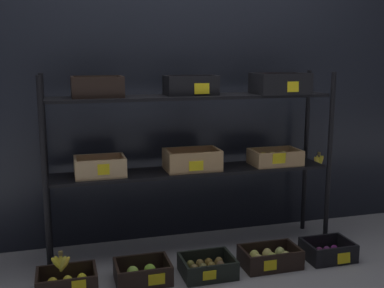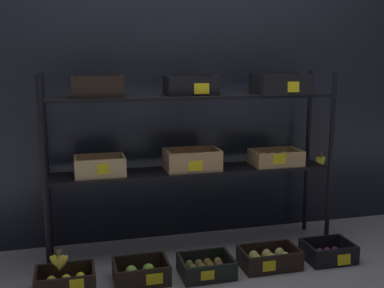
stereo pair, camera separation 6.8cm
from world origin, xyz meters
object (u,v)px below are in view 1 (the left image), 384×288
at_px(crate_ground_lemon, 67,284).
at_px(crate_ground_pear, 270,258).
at_px(banana_bunch_loose, 61,263).
at_px(display_rack, 196,133).
at_px(crate_ground_plum, 328,252).
at_px(crate_ground_kiwi, 207,268).
at_px(crate_ground_apple_green, 143,274).

xyz_separation_m(crate_ground_lemon, crate_ground_pear, (1.25, 0.01, 0.00)).
distance_m(crate_ground_lemon, banana_bunch_loose, 0.14).
bearing_deg(display_rack, crate_ground_plum, -25.49).
height_order(crate_ground_kiwi, crate_ground_pear, crate_ground_pear).
height_order(display_rack, crate_ground_pear, display_rack).
distance_m(crate_ground_apple_green, banana_bunch_loose, 0.48).
bearing_deg(display_rack, crate_ground_pear, -44.98).
distance_m(crate_ground_apple_green, crate_ground_pear, 0.82).
bearing_deg(crate_ground_lemon, crate_ground_apple_green, 3.10).
height_order(crate_ground_apple_green, crate_ground_plum, same).
bearing_deg(crate_ground_apple_green, crate_ground_lemon, -176.90).
xyz_separation_m(crate_ground_kiwi, banana_bunch_loose, (-0.86, -0.00, 0.14)).
height_order(crate_ground_apple_green, banana_bunch_loose, banana_bunch_loose).
relative_size(crate_ground_lemon, banana_bunch_loose, 2.72).
height_order(display_rack, banana_bunch_loose, display_rack).
xyz_separation_m(crate_ground_apple_green, crate_ground_kiwi, (0.40, -0.02, -0.00)).
distance_m(crate_ground_apple_green, crate_ground_kiwi, 0.40).
bearing_deg(crate_ground_kiwi, crate_ground_pear, 1.06).
bearing_deg(banana_bunch_loose, crate_ground_pear, 0.51).
relative_size(crate_ground_apple_green, crate_ground_plum, 1.05).
distance_m(crate_ground_lemon, crate_ground_apple_green, 0.44).
bearing_deg(crate_ground_pear, display_rack, 135.02).
bearing_deg(crate_ground_pear, crate_ground_lemon, -179.68).
distance_m(display_rack, crate_ground_kiwi, 0.87).
height_order(crate_ground_apple_green, crate_ground_pear, crate_ground_pear).
xyz_separation_m(crate_ground_lemon, crate_ground_apple_green, (0.44, 0.02, -0.00)).
distance_m(crate_ground_apple_green, crate_ground_plum, 1.23).
bearing_deg(banana_bunch_loose, crate_ground_plum, 0.33).
relative_size(crate_ground_lemon, crate_ground_pear, 0.91).
bearing_deg(crate_ground_kiwi, crate_ground_plum, 0.41).
height_order(crate_ground_apple_green, crate_ground_kiwi, crate_ground_apple_green).
bearing_deg(crate_ground_plum, crate_ground_apple_green, 179.15).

